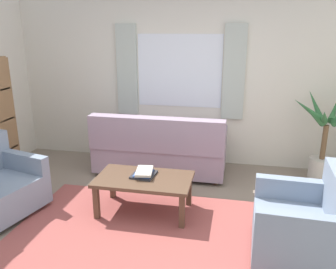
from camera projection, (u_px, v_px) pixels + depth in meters
ground_plane at (143, 232)px, 3.73m from camera, size 6.24×6.24×0.00m
wall_back at (180, 80)px, 5.46m from camera, size 5.32×0.12×2.60m
window_with_curtains at (179, 71)px, 5.33m from camera, size 1.98×0.07×1.40m
area_rug at (143, 232)px, 3.73m from camera, size 2.76×1.82×0.01m
couch at (160, 150)px, 5.13m from camera, size 1.90×0.82×0.92m
armchair_right at (305, 224)px, 3.23m from camera, size 0.86×0.87×0.88m
coffee_table at (144, 182)px, 4.03m from camera, size 1.10×0.64×0.44m
book_stack_on_table at (144, 173)px, 4.06m from camera, size 0.28×0.33×0.07m
potted_plant at (326, 141)px, 4.75m from camera, size 1.10×0.99×1.33m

